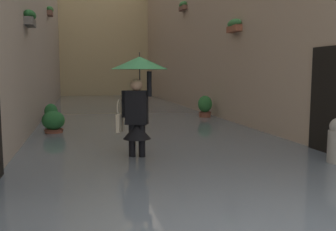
# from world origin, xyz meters

# --- Properties ---
(ground_plane) EXTENTS (60.00, 60.00, 0.00)m
(ground_plane) POSITION_xyz_m (0.00, -11.07, 0.00)
(ground_plane) COLOR #605B56
(flood_water) EXTENTS (6.52, 28.15, 0.21)m
(flood_water) POSITION_xyz_m (0.00, -11.07, 0.11)
(flood_water) COLOR slate
(flood_water) RESTS_ON ground_plane
(building_facade_far) EXTENTS (9.32, 1.80, 11.04)m
(building_facade_far) POSITION_xyz_m (0.00, -23.05, 5.52)
(building_facade_far) COLOR tan
(building_facade_far) RESTS_ON ground_plane
(person_wading) EXTENTS (1.00, 1.00, 2.06)m
(person_wading) POSITION_xyz_m (0.66, -4.16, 1.43)
(person_wading) COLOR #4C4233
(person_wading) RESTS_ON ground_plane
(potted_plant_far_right) EXTENTS (0.39, 0.39, 0.78)m
(potted_plant_far_right) POSITION_xyz_m (2.52, -9.26, 0.41)
(potted_plant_far_right) COLOR #9E563D
(potted_plant_far_right) RESTS_ON ground_plane
(potted_plant_mid_left) EXTENTS (0.48, 0.48, 0.94)m
(potted_plant_mid_left) POSITION_xyz_m (-2.47, -9.49, 0.50)
(potted_plant_mid_left) COLOR brown
(potted_plant_mid_left) RESTS_ON ground_plane
(potted_plant_mid_right) EXTENTS (0.56, 0.56, 0.76)m
(potted_plant_mid_right) POSITION_xyz_m (2.33, -7.28, 0.41)
(potted_plant_mid_right) COLOR brown
(potted_plant_mid_right) RESTS_ON ground_plane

